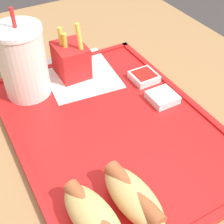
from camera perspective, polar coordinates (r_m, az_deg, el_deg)
name	(u,v)px	position (r m, az deg, el deg)	size (l,w,h in m)	color
food_tray	(112,126)	(0.55, 0.00, -2.66)	(0.46, 0.33, 0.01)	red
paper_napkin	(80,73)	(0.67, -5.90, 7.02)	(0.18, 0.16, 0.00)	white
soda_cup	(23,62)	(0.60, -15.96, 8.80)	(0.09, 0.09, 0.17)	silver
hot_dog_far	(93,217)	(0.42, -3.43, -18.57)	(0.12, 0.07, 0.04)	tan
hot_dog_near	(133,196)	(0.43, 3.93, -15.15)	(0.12, 0.06, 0.04)	tan
fries_carton	(71,60)	(0.65, -7.50, 9.45)	(0.07, 0.06, 0.12)	red
sauce_cup_mayo	(162,97)	(0.60, 9.22, 2.73)	(0.05, 0.05, 0.02)	silver
sauce_cup_ketchup	(144,77)	(0.65, 5.88, 6.46)	(0.05, 0.05, 0.02)	silver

